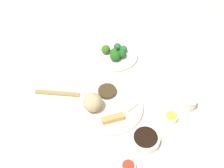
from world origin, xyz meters
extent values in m
cube|color=beige|center=(0.00, 0.00, 0.01)|extent=(2.20, 2.20, 0.02)
cylinder|color=white|center=(-0.01, -0.03, 0.03)|extent=(0.29, 0.29, 0.02)
sphere|color=tan|center=(-0.09, -0.01, 0.08)|extent=(0.08, 0.08, 0.08)
cube|color=#DD9850|center=(-0.03, -0.10, 0.05)|extent=(0.10, 0.03, 0.03)
cube|color=beige|center=(0.06, -0.04, 0.04)|extent=(0.08, 0.09, 0.01)
cylinder|color=#41331A|center=(0.00, 0.04, 0.04)|extent=(0.08, 0.08, 0.02)
cylinder|color=white|center=(0.13, 0.26, 0.03)|extent=(0.23, 0.23, 0.01)
sphere|color=#21651C|center=(0.11, 0.23, 0.06)|extent=(0.05, 0.05, 0.05)
sphere|color=#2E6D28|center=(0.12, 0.26, 0.05)|extent=(0.04, 0.04, 0.04)
sphere|color=#20611E|center=(0.15, 0.23, 0.06)|extent=(0.04, 0.04, 0.04)
sphere|color=#396F1B|center=(0.09, 0.29, 0.06)|extent=(0.04, 0.04, 0.04)
sphere|color=#25732F|center=(0.17, 0.26, 0.05)|extent=(0.04, 0.04, 0.04)
sphere|color=#316C33|center=(0.15, 0.29, 0.05)|extent=(0.04, 0.04, 0.04)
cylinder|color=white|center=(0.05, -0.23, 0.04)|extent=(0.11, 0.11, 0.04)
cylinder|color=black|center=(0.05, -0.23, 0.06)|extent=(0.09, 0.09, 0.00)
cylinder|color=white|center=(0.20, -0.18, 0.03)|extent=(0.05, 0.05, 0.03)
cylinder|color=yellow|center=(0.20, -0.18, 0.05)|extent=(0.04, 0.04, 0.00)
cylinder|color=white|center=(-0.05, -0.31, 0.03)|extent=(0.05, 0.05, 0.03)
cylinder|color=red|center=(-0.05, -0.31, 0.05)|extent=(0.04, 0.04, 0.00)
cylinder|color=white|center=(0.30, -0.15, 0.05)|extent=(0.06, 0.06, 0.05)
cube|color=#9F834C|center=(-0.21, 0.13, 0.02)|extent=(0.19, 0.11, 0.01)
camera|label=1|loc=(-0.26, -0.69, 1.00)|focal=44.43mm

